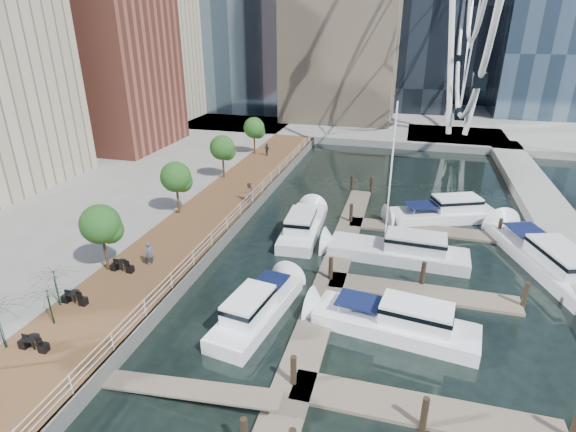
{
  "coord_description": "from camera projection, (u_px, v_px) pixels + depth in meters",
  "views": [
    {
      "loc": [
        7.13,
        -18.18,
        16.15
      ],
      "look_at": [
        -0.89,
        11.36,
        3.0
      ],
      "focal_mm": 28.0,
      "sensor_mm": 36.0,
      "label": 1
    }
  ],
  "objects": [
    {
      "name": "moored_yachts",
      "position": [
        406.0,
        265.0,
        32.62
      ],
      "size": [
        23.65,
        33.45,
        11.5
      ],
      "color": "white",
      "rests_on": "ground"
    },
    {
      "name": "land_far",
      "position": [
        384.0,
        90.0,
        114.45
      ],
      "size": [
        200.0,
        114.0,
        1.0
      ],
      "primitive_type": "cube",
      "color": "gray",
      "rests_on": "ground"
    },
    {
      "name": "street_trees",
      "position": [
        176.0,
        177.0,
        37.67
      ],
      "size": [
        2.6,
        42.6,
        4.6
      ],
      "color": "#3F2B1C",
      "rests_on": "ground"
    },
    {
      "name": "pedestrian_mid",
      "position": [
        249.0,
        192.0,
        41.13
      ],
      "size": [
        1.08,
        1.14,
        1.86
      ],
      "primitive_type": "imported",
      "rotation": [
        0.0,
        0.0,
        -2.13
      ],
      "color": "#7C6156",
      "rests_on": "boardwalk"
    },
    {
      "name": "cafe_seating",
      "position": [
        31.0,
        308.0,
        23.8
      ],
      "size": [
        3.99,
        7.21,
        2.69
      ],
      "color": "#0E341C",
      "rests_on": "ground"
    },
    {
      "name": "cafe_tables",
      "position": [
        55.0,
        319.0,
        24.4
      ],
      "size": [
        2.5,
        13.7,
        0.74
      ],
      "color": "black",
      "rests_on": "ground"
    },
    {
      "name": "pedestrian_far",
      "position": [
        267.0,
        149.0,
        55.65
      ],
      "size": [
        0.97,
        0.79,
        1.55
      ],
      "primitive_type": "imported",
      "rotation": [
        0.0,
        0.0,
        2.6
      ],
      "color": "#31363D",
      "rests_on": "boardwalk"
    },
    {
      "name": "boardwalk",
      "position": [
        210.0,
        217.0,
        39.48
      ],
      "size": [
        6.0,
        60.0,
        1.0
      ],
      "primitive_type": "cube",
      "color": "brown",
      "rests_on": "ground"
    },
    {
      "name": "yacht_foreground",
      "position": [
        394.0,
        332.0,
        25.52
      ],
      "size": [
        10.24,
        4.02,
        2.15
      ],
      "primitive_type": null,
      "rotation": [
        0.0,
        0.0,
        1.43
      ],
      "color": "white",
      "rests_on": "ground"
    },
    {
      "name": "ground",
      "position": [
        249.0,
        349.0,
        24.21
      ],
      "size": [
        520.0,
        520.0,
        0.0
      ],
      "primitive_type": "plane",
      "color": "black",
      "rests_on": "ground"
    },
    {
      "name": "pedestrian_near",
      "position": [
        150.0,
        254.0,
        30.31
      ],
      "size": [
        0.73,
        0.7,
        1.68
      ],
      "primitive_type": "imported",
      "rotation": [
        0.0,
        0.0,
        0.71
      ],
      "color": "#484D60",
      "rests_on": "boardwalk"
    },
    {
      "name": "railing",
      "position": [
        240.0,
        209.0,
        38.38
      ],
      "size": [
        0.1,
        60.0,
        1.05
      ],
      "primitive_type": null,
      "color": "white",
      "rests_on": "boardwalk"
    },
    {
      "name": "breakwater",
      "position": [
        560.0,
        230.0,
        36.93
      ],
      "size": [
        4.0,
        60.0,
        1.0
      ],
      "primitive_type": "cube",
      "color": "gray",
      "rests_on": "ground"
    },
    {
      "name": "midrise_condos",
      "position": [
        46.0,
        50.0,
        50.77
      ],
      "size": [
        19.0,
        67.0,
        28.0
      ],
      "color": "#BCAD8E",
      "rests_on": "ground"
    },
    {
      "name": "pier",
      "position": [
        456.0,
        138.0,
        66.75
      ],
      "size": [
        14.0,
        12.0,
        1.0
      ],
      "primitive_type": "cube",
      "color": "gray",
      "rests_on": "ground"
    },
    {
      "name": "floating_docks",
      "position": [
        407.0,
        270.0,
        30.95
      ],
      "size": [
        16.0,
        34.0,
        2.6
      ],
      "color": "#6D6051",
      "rests_on": "ground"
    },
    {
      "name": "seawall",
      "position": [
        242.0,
        220.0,
        38.76
      ],
      "size": [
        0.25,
        60.0,
        1.0
      ],
      "primitive_type": "cube",
      "color": "#595954",
      "rests_on": "ground"
    }
  ]
}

